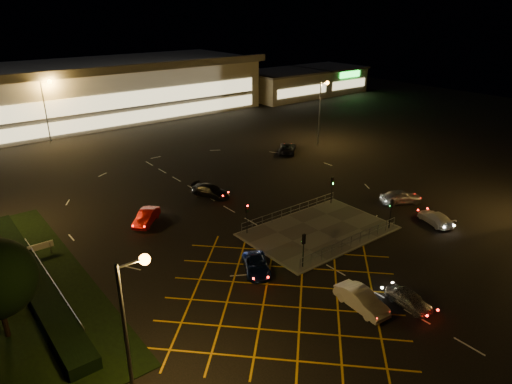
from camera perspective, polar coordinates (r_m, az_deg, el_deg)
ground at (r=46.37m, az=4.33°, el=-4.75°), size 180.00×180.00×0.00m
pedestrian_island at (r=46.33m, az=7.84°, el=-4.85°), size 14.00×9.00×0.12m
hedge at (r=42.02m, az=-26.25°, el=-9.54°), size 2.00×26.00×1.00m
supermarket at (r=97.69m, az=-21.23°, el=11.60°), size 72.00×26.50×10.50m
retail_unit_a at (r=113.61m, az=3.37°, el=13.28°), size 18.80×14.80×6.35m
retail_unit_b at (r=124.62m, az=9.09°, el=13.86°), size 14.80×14.80×6.35m
streetlight_sw at (r=24.24m, az=-15.17°, el=-15.36°), size 1.78×0.56×10.03m
streetlight_ne at (r=74.14m, az=8.24°, el=10.85°), size 1.78×0.56×10.03m
streetlight_far_left at (r=81.74m, az=-24.68°, el=10.13°), size 1.78×0.56×10.03m
streetlight_far_right at (r=100.40m, az=-1.95°, el=14.04°), size 1.78×0.56×10.03m
signal_sw at (r=38.99m, az=5.97°, el=-6.46°), size 0.28×0.30×3.15m
signal_se at (r=47.35m, az=16.55°, el=-1.90°), size 0.28×0.30×3.15m
signal_nw at (r=44.41m, az=-1.15°, el=-2.57°), size 0.28×0.30×3.15m
signal_ne at (r=51.90m, az=9.50°, el=0.91°), size 0.28×0.30×3.15m
car_near_silver at (r=36.97m, az=18.56°, el=-12.54°), size 1.84×3.87×1.28m
car_queue_white at (r=35.75m, az=13.04°, el=-12.97°), size 1.98×4.67×1.50m
car_left_blue at (r=39.17m, az=0.05°, el=-9.14°), size 3.87×4.83×1.22m
car_far_dkgrey at (r=54.20m, az=-5.71°, el=0.15°), size 3.72×5.16×1.39m
car_right_silver at (r=54.60m, az=17.64°, el=-0.56°), size 4.96×3.79×1.58m
car_circ_red at (r=48.63m, az=-13.54°, el=-3.06°), size 4.21×4.08×1.43m
car_east_grey at (r=70.64m, az=3.93°, el=5.55°), size 5.29×5.26×1.42m
car_approach_white at (r=50.84m, az=21.52°, el=-3.02°), size 3.15×4.69×1.26m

